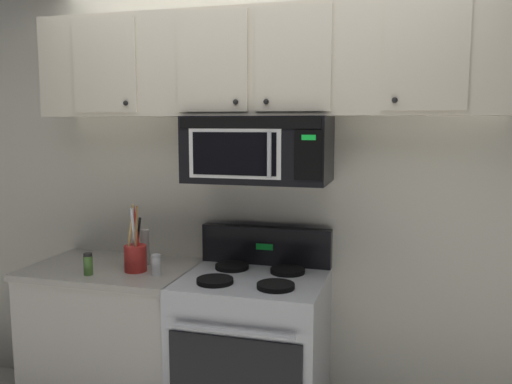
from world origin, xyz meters
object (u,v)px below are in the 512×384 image
Objects in this scene: utensil_crock_red at (135,255)px; stove_range at (253,355)px; over_range_microwave at (258,149)px; salt_shaker at (156,265)px; pepper_mill at (145,247)px; spice_jar at (88,264)px.

stove_range is at bearing 4.91° from utensil_crock_red.
stove_range is 0.84m from utensil_crock_red.
over_range_microwave is 0.83m from salt_shaker.
over_range_microwave is at bearing 14.74° from utensil_crock_red.
pepper_mill is (-0.01, 0.14, 0.01)m from utensil_crock_red.
spice_jar is (-0.20, -0.27, -0.04)m from pepper_mill.
stove_range is 9.38× the size of spice_jar.
salt_shaker is 0.55× the size of pepper_mill.
pepper_mill is at bearing 173.13° from stove_range.
utensil_crock_red reaches higher than spice_jar.
utensil_crock_red is at bearing 164.21° from salt_shaker.
spice_jar is at bearing -160.62° from over_range_microwave.
spice_jar is (-0.36, -0.09, 0.00)m from salt_shaker.
salt_shaker is at bearing 14.48° from spice_jar.
over_range_microwave is 0.88m from pepper_mill.
stove_range is 5.42× the size of pepper_mill.
utensil_crock_red is at bearing -165.26° from over_range_microwave.
utensil_crock_red is 0.14m from pepper_mill.
salt_shaker is 0.24m from pepper_mill.
salt_shaker is at bearing -169.27° from stove_range.
stove_range reaches higher than salt_shaker.
over_range_microwave reaches higher than utensil_crock_red.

